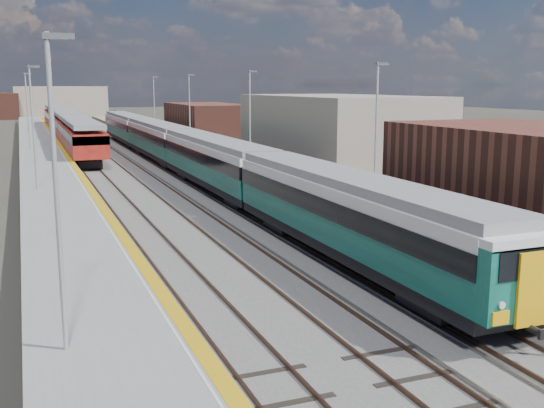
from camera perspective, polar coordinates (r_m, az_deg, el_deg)
ground at (r=58.86m, az=-10.66°, el=3.28°), size 320.00×320.00×0.00m
ballast_bed at (r=60.93m, az=-13.19°, el=3.46°), size 10.50×155.00×0.06m
tracks at (r=62.66m, az=-12.88°, el=3.73°), size 8.96×160.00×0.17m
platform_right at (r=62.38m, az=-6.34°, el=4.30°), size 4.70×155.00×8.52m
platform_left at (r=60.28m, az=-19.62°, el=3.51°), size 4.30×155.00×8.52m
green_train at (r=53.64m, az=-8.06°, el=5.02°), size 2.83×78.76×3.11m
red_train at (r=86.37m, az=-17.98°, el=6.76°), size 3.07×62.14×3.87m
tree_d at (r=85.69m, az=1.68°, el=8.05°), size 4.10×4.10×5.55m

